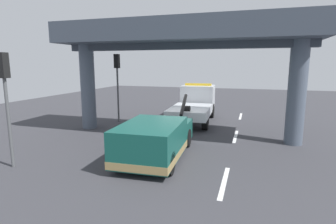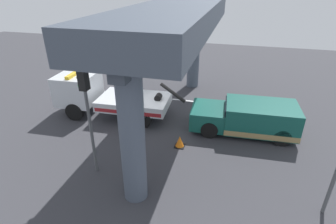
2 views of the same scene
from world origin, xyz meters
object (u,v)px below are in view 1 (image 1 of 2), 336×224
tow_truck_white (195,103)px  traffic_cone_orange (136,131)px  towed_van_green (156,140)px  traffic_light_near (5,85)px  traffic_light_far (117,73)px

tow_truck_white → traffic_cone_orange: size_ratio=13.21×
tow_truck_white → towed_van_green: size_ratio=1.38×
tow_truck_white → towed_van_green: 8.11m
tow_truck_white → traffic_light_near: bearing=155.8°
traffic_light_near → traffic_light_far: 8.50m
tow_truck_white → traffic_light_near: (-10.62, 4.78, 1.89)m
traffic_light_near → traffic_light_far: size_ratio=0.95×
traffic_light_near → traffic_cone_orange: (5.56, -2.58, -2.83)m
tow_truck_white → traffic_light_near: traffic_light_near is taller
tow_truck_white → traffic_light_near: size_ratio=1.72×
towed_van_green → traffic_light_far: (5.98, 4.82, 2.48)m
tow_truck_white → towed_van_green: (-8.10, -0.04, -0.42)m
tow_truck_white → traffic_cone_orange: 5.60m
traffic_light_near → traffic_light_far: traffic_light_far is taller
traffic_light_far → traffic_light_near: bearing=180.0°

